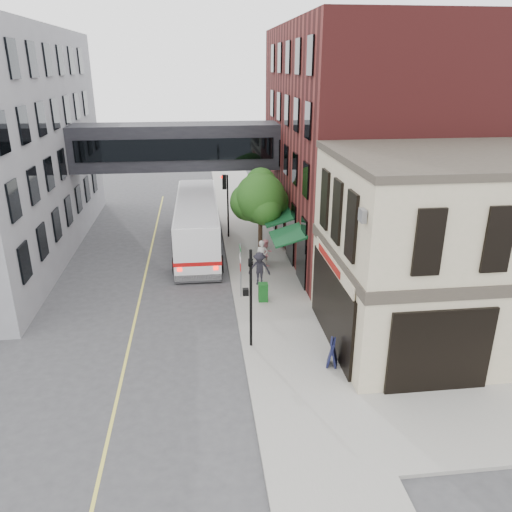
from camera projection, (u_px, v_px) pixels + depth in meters
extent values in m
plane|color=#38383A|center=(247.00, 374.00, 20.21)|extent=(120.00, 120.00, 0.00)
cube|color=gray|center=(255.00, 251.00, 33.38)|extent=(4.00, 60.00, 0.15)
cube|color=beige|center=(448.00, 254.00, 21.58)|extent=(10.00, 8.00, 8.15)
cube|color=#38332B|center=(448.00, 252.00, 21.56)|extent=(10.12, 8.12, 0.50)
cube|color=#38332B|center=(462.00, 156.00, 20.07)|extent=(10.12, 8.12, 0.30)
cube|color=black|center=(331.00, 306.00, 21.83)|extent=(0.14, 6.40, 3.40)
cube|color=black|center=(330.00, 306.00, 21.82)|extent=(0.04, 5.90, 3.00)
cube|color=maroon|center=(329.00, 260.00, 21.68)|extent=(0.03, 3.60, 0.32)
cube|color=#551B1A|center=(375.00, 142.00, 32.69)|extent=(12.00, 18.00, 14.00)
cube|color=#0D3C1F|center=(273.00, 209.00, 32.22)|extent=(1.80, 13.00, 0.40)
cube|color=black|center=(176.00, 146.00, 34.23)|extent=(14.00, 3.00, 3.00)
cube|color=black|center=(176.00, 150.00, 32.79)|extent=(13.00, 0.08, 1.40)
cube|color=black|center=(177.00, 143.00, 35.67)|extent=(13.00, 0.08, 1.40)
cylinder|color=black|center=(251.00, 299.00, 21.24)|extent=(0.12, 0.12, 4.50)
cube|color=black|center=(246.00, 292.00, 21.09)|extent=(0.25, 0.22, 0.30)
imported|color=black|center=(251.00, 259.00, 20.58)|extent=(0.20, 0.16, 1.00)
cylinder|color=black|center=(228.00, 206.00, 35.15)|extent=(0.12, 0.12, 4.50)
cube|color=black|center=(225.00, 202.00, 35.00)|extent=(0.25, 0.22, 0.30)
cube|color=black|center=(224.00, 182.00, 34.49)|extent=(0.28, 0.28, 1.00)
sphere|color=#FF0C05|center=(222.00, 177.00, 34.35)|extent=(0.18, 0.18, 0.18)
cylinder|color=gray|center=(241.00, 270.00, 26.15)|extent=(0.08, 0.08, 3.00)
cube|color=white|center=(240.00, 258.00, 25.89)|extent=(0.03, 0.75, 0.22)
cube|color=#0C591E|center=(240.00, 248.00, 25.70)|extent=(0.03, 0.70, 0.18)
cube|color=#B20C0C|center=(240.00, 267.00, 26.07)|extent=(0.03, 0.30, 0.40)
cylinder|color=#382619|center=(260.00, 235.00, 31.94)|extent=(0.28, 0.28, 2.80)
sphere|color=#134716|center=(260.00, 198.00, 31.08)|extent=(3.20, 3.20, 3.20)
sphere|color=#134716|center=(272.00, 202.00, 31.77)|extent=(2.20, 2.20, 2.20)
sphere|color=#134716|center=(249.00, 202.00, 31.39)|extent=(2.40, 2.40, 2.40)
sphere|color=#134716|center=(261.00, 184.00, 31.36)|extent=(2.00, 2.00, 2.00)
cube|color=#D8CC4C|center=(144.00, 281.00, 28.92)|extent=(0.12, 40.00, 0.01)
cube|color=white|center=(197.00, 223.00, 33.58)|extent=(2.79, 12.37, 3.11)
cube|color=black|center=(197.00, 215.00, 33.39)|extent=(2.85, 12.15, 1.13)
cube|color=#B20C0C|center=(198.00, 231.00, 33.78)|extent=(2.86, 12.39, 0.24)
cylinder|color=black|center=(175.00, 266.00, 29.71)|extent=(0.33, 1.08, 1.07)
cylinder|color=black|center=(220.00, 264.00, 29.98)|extent=(0.33, 1.08, 1.07)
cylinder|color=black|center=(180.00, 223.00, 37.68)|extent=(0.33, 1.08, 1.07)
cylinder|color=black|center=(216.00, 222.00, 37.95)|extent=(0.33, 1.08, 1.07)
imported|color=silver|center=(262.00, 256.00, 29.57)|extent=(0.70, 0.46, 1.92)
imported|color=pink|center=(266.00, 253.00, 30.20)|extent=(1.10, 1.05, 1.79)
imported|color=black|center=(259.00, 269.00, 27.82)|extent=(1.38, 1.03, 1.91)
cube|color=#125119|center=(263.00, 292.00, 26.01)|extent=(0.52, 0.46, 0.98)
cube|color=black|center=(332.00, 352.00, 20.41)|extent=(0.60, 0.74, 1.15)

